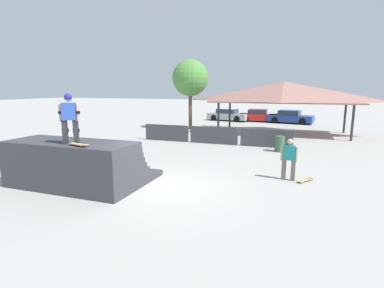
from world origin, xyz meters
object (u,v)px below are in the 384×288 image
(trash_bin, at_px, (280,144))
(parked_car_silver, at_px, (228,115))
(skateboard_on_deck, at_px, (79,144))
(skater_on_deck, at_px, (69,115))
(parked_car_red, at_px, (258,116))
(parked_car_blue, at_px, (290,117))
(tree_beside_pavilion, at_px, (190,78))
(skateboard_on_ground, at_px, (306,180))
(bystander_walking, at_px, (289,157))

(trash_bin, distance_m, parked_car_silver, 15.75)
(skateboard_on_deck, bearing_deg, skater_on_deck, 168.53)
(trash_bin, relative_size, parked_car_red, 0.21)
(parked_car_blue, bearing_deg, tree_beside_pavilion, -125.35)
(skateboard_on_ground, height_order, parked_car_silver, parked_car_silver)
(skateboard_on_deck, relative_size, parked_car_blue, 0.19)
(trash_bin, height_order, parked_car_blue, parked_car_blue)
(skater_on_deck, height_order, skateboard_on_ground, skater_on_deck)
(parked_car_blue, bearing_deg, trash_bin, -79.01)
(parked_car_silver, height_order, parked_car_blue, same)
(skateboard_on_deck, xyz_separation_m, skateboard_on_ground, (6.78, 4.01, -1.61))
(tree_beside_pavilion, bearing_deg, skateboard_on_deck, -82.02)
(skateboard_on_deck, height_order, parked_car_silver, skateboard_on_deck)
(parked_car_blue, bearing_deg, skateboard_on_deck, -92.13)
(parked_car_silver, distance_m, parked_car_red, 3.16)
(skateboard_on_deck, bearing_deg, skateboard_on_ground, 43.86)
(skateboard_on_deck, bearing_deg, tree_beside_pavilion, 111.20)
(skateboard_on_ground, bearing_deg, parked_car_silver, 55.43)
(bystander_walking, distance_m, parked_car_red, 20.36)
(skater_on_deck, xyz_separation_m, trash_bin, (5.98, 8.95, -2.11))
(bystander_walking, relative_size, parked_car_silver, 0.35)
(bystander_walking, xyz_separation_m, parked_car_silver, (-6.94, 19.66, -0.27))
(skateboard_on_ground, bearing_deg, skater_on_deck, 151.76)
(trash_bin, distance_m, parked_car_red, 15.11)
(bystander_walking, bearing_deg, tree_beside_pavilion, -47.80)
(skater_on_deck, distance_m, parked_car_blue, 24.06)
(parked_car_silver, bearing_deg, trash_bin, -55.72)
(bystander_walking, height_order, parked_car_red, bystander_walking)
(bystander_walking, relative_size, skateboard_on_ground, 1.98)
(parked_car_silver, bearing_deg, parked_car_blue, 9.30)
(skater_on_deck, xyz_separation_m, parked_car_red, (2.85, 23.73, -1.94))
(skateboard_on_ground, height_order, parked_car_red, parked_car_red)
(parked_car_blue, bearing_deg, parked_car_red, -178.11)
(skateboard_on_ground, bearing_deg, bystander_walking, 129.10)
(parked_car_red, bearing_deg, tree_beside_pavilion, -120.29)
(skateboard_on_ground, bearing_deg, parked_car_blue, 38.13)
(skater_on_deck, height_order, bystander_walking, skater_on_deck)
(skateboard_on_deck, xyz_separation_m, tree_beside_pavilion, (-2.25, 16.08, 2.54))
(skateboard_on_ground, bearing_deg, tree_beside_pavilion, 71.11)
(skateboard_on_ground, xyz_separation_m, trash_bin, (-1.30, 5.17, 0.37))
(parked_car_red, relative_size, parked_car_blue, 0.89)
(trash_bin, relative_size, parked_car_blue, 0.19)
(tree_beside_pavilion, distance_m, parked_car_silver, 8.48)
(skateboard_on_ground, relative_size, trash_bin, 0.93)
(bystander_walking, distance_m, trash_bin, 5.28)
(parked_car_silver, bearing_deg, bystander_walking, -59.73)
(skateboard_on_deck, distance_m, parked_car_blue, 24.11)
(parked_car_silver, distance_m, parked_car_blue, 6.28)
(bystander_walking, xyz_separation_m, parked_car_red, (-3.80, 20.00, -0.27))
(tree_beside_pavilion, bearing_deg, skateboard_on_ground, -53.20)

